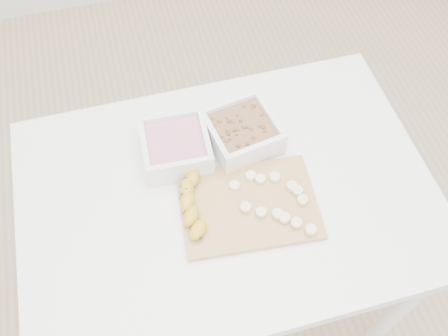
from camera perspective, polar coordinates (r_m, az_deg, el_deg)
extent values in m
plane|color=#C6AD89|center=(1.89, 0.24, -14.20)|extent=(3.50, 3.50, 0.00)
cube|color=white|center=(1.22, 0.37, -3.18)|extent=(1.00, 0.70, 0.04)
cylinder|color=white|center=(1.59, 19.36, -14.97)|extent=(0.05, 0.05, 0.71)
cylinder|color=white|center=(1.70, -16.86, -4.47)|extent=(0.05, 0.05, 0.71)
cylinder|color=white|center=(1.79, 11.52, 1.93)|extent=(0.05, 0.05, 0.71)
cube|color=white|center=(1.24, -5.50, 2.42)|extent=(0.17, 0.17, 0.08)
cube|color=#C6758E|center=(1.23, -5.51, 2.51)|extent=(0.14, 0.14, 0.04)
cube|color=white|center=(1.26, 2.09, 4.09)|extent=(0.19, 0.19, 0.08)
cube|color=brown|center=(1.25, 2.10, 4.18)|extent=(0.16, 0.16, 0.04)
cube|color=tan|center=(1.18, 2.82, -4.31)|extent=(0.34, 0.26, 0.01)
cylinder|color=beige|center=(1.19, 1.21, -2.04)|extent=(0.03, 0.03, 0.01)
cylinder|color=beige|center=(1.20, 3.05, -0.92)|extent=(0.03, 0.03, 0.01)
cylinder|color=beige|center=(1.20, 4.17, -1.27)|extent=(0.03, 0.03, 0.01)
cylinder|color=beige|center=(1.21, 5.80, -1.07)|extent=(0.03, 0.03, 0.01)
cylinder|color=beige|center=(1.20, 7.76, -2.08)|extent=(0.03, 0.03, 0.01)
cylinder|color=beige|center=(1.19, 8.40, -2.59)|extent=(0.03, 0.03, 0.01)
cylinder|color=beige|center=(1.18, 8.97, -3.62)|extent=(0.03, 0.03, 0.01)
cylinder|color=beige|center=(1.16, 2.49, -4.51)|extent=(0.03, 0.03, 0.01)
cylinder|color=beige|center=(1.15, 4.26, -5.06)|extent=(0.03, 0.03, 0.01)
cylinder|color=beige|center=(1.16, 6.13, -5.23)|extent=(0.03, 0.03, 0.01)
cylinder|color=beige|center=(1.15, 6.92, -5.68)|extent=(0.03, 0.03, 0.01)
cylinder|color=beige|center=(1.15, 8.27, -6.22)|extent=(0.03, 0.03, 0.01)
cylinder|color=beige|center=(1.15, 9.89, -6.96)|extent=(0.03, 0.03, 0.01)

